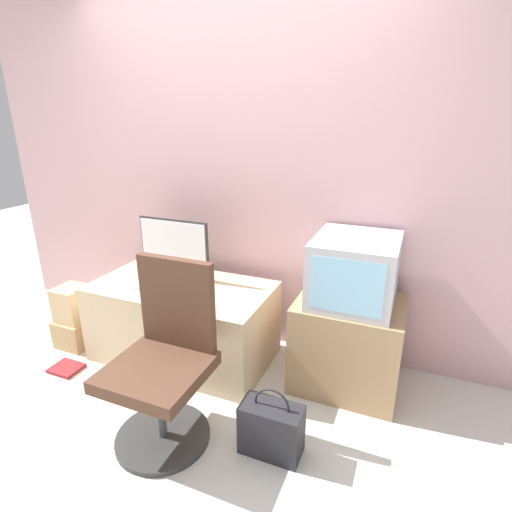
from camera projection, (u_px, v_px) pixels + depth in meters
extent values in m
plane|color=beige|center=(140.00, 446.00, 2.16)|extent=(12.00, 12.00, 0.00)
cube|color=#CC9EA3|center=(239.00, 172.00, 2.87)|extent=(4.40, 0.05, 2.60)
cube|color=#CCB289|center=(183.00, 321.00, 2.89)|extent=(1.26, 0.68, 0.56)
cube|color=#A37F56|center=(347.00, 344.00, 2.57)|extent=(0.66, 0.53, 0.59)
cylinder|color=#2D2D2D|center=(176.00, 276.00, 2.94)|extent=(0.19, 0.19, 0.02)
cylinder|color=#2D2D2D|center=(176.00, 270.00, 2.92)|extent=(0.10, 0.10, 0.06)
cube|color=#2D2D2D|center=(174.00, 244.00, 2.86)|extent=(0.55, 0.01, 0.37)
cube|color=silver|center=(174.00, 244.00, 2.86)|extent=(0.53, 0.02, 0.34)
cube|color=silver|center=(153.00, 287.00, 2.75)|extent=(0.29, 0.13, 0.01)
ellipsoid|color=#4C4C51|center=(182.00, 291.00, 2.67)|extent=(0.06, 0.04, 0.03)
cube|color=#B7B7BC|center=(355.00, 270.00, 2.43)|extent=(0.49, 0.55, 0.41)
cube|color=#8CC6E5|center=(346.00, 287.00, 2.19)|extent=(0.40, 0.01, 0.32)
cylinder|color=#333333|center=(163.00, 436.00, 2.20)|extent=(0.51, 0.51, 0.03)
cylinder|color=#4C4C51|center=(160.00, 407.00, 2.13)|extent=(0.05, 0.05, 0.37)
cube|color=#513323|center=(157.00, 372.00, 2.06)|extent=(0.49, 0.49, 0.07)
cube|color=#513323|center=(177.00, 303.00, 2.15)|extent=(0.44, 0.05, 0.51)
cube|color=tan|center=(77.00, 331.00, 3.09)|extent=(0.25, 0.26, 0.22)
cube|color=#D1B27F|center=(72.00, 303.00, 3.01)|extent=(0.21, 0.22, 0.26)
cube|color=#232328|center=(271.00, 429.00, 2.08)|extent=(0.32, 0.17, 0.29)
torus|color=#232328|center=(272.00, 405.00, 2.03)|extent=(0.19, 0.01, 0.19)
cube|color=maroon|center=(66.00, 368.00, 2.80)|extent=(0.20, 0.17, 0.02)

